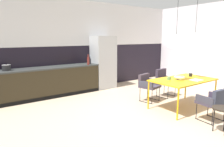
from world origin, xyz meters
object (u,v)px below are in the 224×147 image
Objects in this scene: bottle_oil_tall at (90,61)px; pendant_lamp_over_table_near at (176,41)px; open_book at (196,80)px; bottle_vinegar_dark at (88,61)px; armchair_near_window at (214,100)px; side_stool at (222,110)px; armchair_head_of_table at (148,83)px; fruit_bowl at (179,77)px; armchair_by_stool at (164,79)px; mug_tall_blue at (169,78)px; mug_glass_clear at (191,75)px; pendant_lamp_over_table_far at (195,38)px; refrigerator_column at (103,62)px; cooking_pot at (6,68)px; dining_table at (183,81)px.

pendant_lamp_over_table_near is at bearing -75.91° from bottle_oil_tall.
bottle_vinegar_dark reaches higher than open_book.
armchair_near_window is at bearing -74.92° from bottle_vinegar_dark.
bottle_oil_tall reaches higher than side_stool.
fruit_bowl is (0.15, -0.91, 0.30)m from armchair_head_of_table.
armchair_by_stool is 1.70m from pendant_lamp_over_table_near.
mug_tall_blue is (-0.18, 1.05, 0.30)m from armchair_near_window.
open_book is 3.34m from bottle_oil_tall.
armchair_near_window is 0.79m from open_book.
mug_glass_clear is at bearing 83.00° from armchair_by_stool.
pendant_lamp_over_table_far reaches higher than bottle_vinegar_dark.
bottle_vinegar_dark is (-0.72, -0.23, 0.13)m from refrigerator_column.
open_book is 1.28m from side_stool.
bottle_oil_tall is (-1.50, 1.86, 0.48)m from armchair_by_stool.
cooking_pot is at bearing 144.29° from mug_glass_clear.
refrigerator_column is at bearing 99.15° from armchair_near_window.
armchair_near_window is at bearing -80.04° from mug_tall_blue.
bottle_vinegar_dark is (-1.32, 2.97, 0.29)m from open_book.
open_book is at bearing -130.96° from mug_glass_clear.
pendant_lamp_over_table_far reaches higher than open_book.
open_book is at bearing 54.08° from side_stool.
refrigerator_column is at bearing -72.68° from armchair_by_stool.
pendant_lamp_over_table_near is at bearing 78.81° from side_stool.
armchair_by_stool reaches higher than armchair_near_window.
armchair_head_of_table is (0.17, -2.00, -0.41)m from refrigerator_column.
pendant_lamp_over_table_near reaches higher than bottle_oil_tall.
open_book is at bearing 67.46° from armchair_near_window.
pendant_lamp_over_table_near is (-0.13, 0.95, 1.21)m from armchair_near_window.
pendant_lamp_over_table_far is (0.16, 0.22, 1.01)m from open_book.
pendant_lamp_over_table_far is (0.76, -2.98, 0.85)m from refrigerator_column.
side_stool is at bearing -127.36° from mug_glass_clear.
mug_tall_blue reaches higher than armchair_head_of_table.
open_book is 2.07× the size of mug_tall_blue.
dining_table is at bearing 56.83° from armchair_by_stool.
refrigerator_column reaches higher than armchair_head_of_table.
fruit_bowl is 2.03× the size of mug_tall_blue.
cooking_pot is at bearing 138.46° from open_book.
bottle_vinegar_dark is at bearing -6.42° from cooking_pot.
pendant_lamp_over_table_near is at bearing -42.83° from cooking_pot.
bottle_vinegar_dark is (-0.79, 2.57, 0.25)m from mug_tall_blue.
bottle_oil_tall is (-0.84, 3.76, 0.52)m from armchair_near_window.
pendant_lamp_over_table_far reaches higher than armchair_by_stool.
dining_table is 12.38× the size of mug_tall_blue.
refrigerator_column reaches higher than open_book.
refrigerator_column is 4.24m from side_stool.
bottle_vinegar_dark is (-0.98, 3.62, 0.56)m from armchair_near_window.
mug_tall_blue is at bearing -88.64° from refrigerator_column.
dining_table is 0.96m from armchair_near_window.
bottle_oil_tall is at bearing -82.12° from armchair_head_of_table.
armchair_head_of_table is 0.85m from mug_tall_blue.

